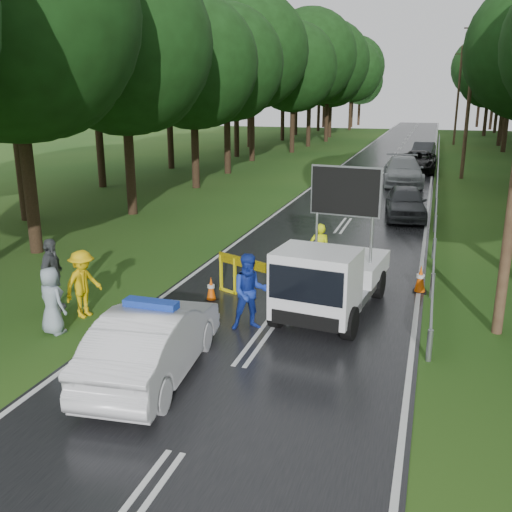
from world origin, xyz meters
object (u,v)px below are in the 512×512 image
at_px(officer, 319,250).
at_px(queue_car_first, 406,202).
at_px(barrier, 256,271).
at_px(queue_car_third, 418,162).
at_px(police_sedan, 153,342).
at_px(civilian, 250,292).
at_px(queue_car_fourth, 423,151).
at_px(work_truck, 329,278).
at_px(queue_car_second, 403,171).

relative_size(officer, queue_car_first, 0.39).
bearing_deg(barrier, queue_car_third, 107.58).
xyz_separation_m(police_sedan, queue_car_first, (3.88, 16.65, -0.00)).
xyz_separation_m(civilian, queue_car_fourth, (2.88, 37.24, -0.18)).
xyz_separation_m(work_truck, queue_car_first, (1.17, 12.40, -0.25)).
height_order(work_truck, queue_car_third, work_truck).
bearing_deg(police_sedan, queue_car_second, -102.43).
xyz_separation_m(police_sedan, civilian, (1.10, 2.79, 0.20)).
bearing_deg(officer, queue_car_second, -108.19).
relative_size(barrier, queue_car_second, 0.45).
relative_size(barrier, officer, 1.55).
bearing_deg(work_truck, queue_car_second, 95.51).
bearing_deg(barrier, work_truck, 14.72).
bearing_deg(queue_car_third, work_truck, -91.20).
bearing_deg(work_truck, police_sedan, -115.84).
distance_m(barrier, civilian, 1.84).
xyz_separation_m(barrier, officer, (1.16, 2.71, -0.04)).
distance_m(police_sedan, queue_car_third, 32.84).
xyz_separation_m(civilian, queue_car_second, (2.07, 23.83, -0.10)).
relative_size(barrier, queue_car_first, 0.60).
bearing_deg(barrier, civilian, -53.41).
relative_size(work_truck, barrier, 1.84).
bearing_deg(police_sedan, queue_car_third, -102.32).
distance_m(queue_car_first, queue_car_fourth, 23.38).
bearing_deg(queue_car_first, barrier, -110.99).
distance_m(barrier, queue_car_second, 22.18).
distance_m(work_truck, queue_car_second, 22.37).
bearing_deg(civilian, barrier, 76.27).
distance_m(officer, queue_car_second, 19.37).
xyz_separation_m(queue_car_second, queue_car_fourth, (0.82, 13.41, -0.08)).
bearing_deg(queue_car_fourth, queue_car_first, -85.69).
bearing_deg(barrier, queue_car_fourth, 108.63).
distance_m(police_sedan, barrier, 4.63).
bearing_deg(civilian, queue_car_first, 52.25).
relative_size(police_sedan, civilian, 2.43).
height_order(queue_car_second, queue_car_third, queue_car_second).
bearing_deg(civilian, work_truck, 15.88).
relative_size(barrier, civilian, 1.38).
xyz_separation_m(civilian, queue_car_first, (2.78, 13.86, -0.20)).
bearing_deg(queue_car_fourth, police_sedan, -91.12).
xyz_separation_m(queue_car_first, queue_car_third, (-0.07, 15.97, 0.02)).
distance_m(barrier, officer, 2.95).
xyz_separation_m(police_sedan, barrier, (0.70, 4.58, 0.14)).
height_order(barrier, queue_car_second, queue_car_second).
xyz_separation_m(police_sedan, queue_car_fourth, (3.98, 40.02, 0.02)).
distance_m(officer, queue_car_third, 25.41).
bearing_deg(work_truck, civilian, -131.05).
bearing_deg(barrier, queue_car_first, 99.14).
bearing_deg(queue_car_third, queue_car_fourth, 89.72).
bearing_deg(queue_car_second, civilian, -100.73).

